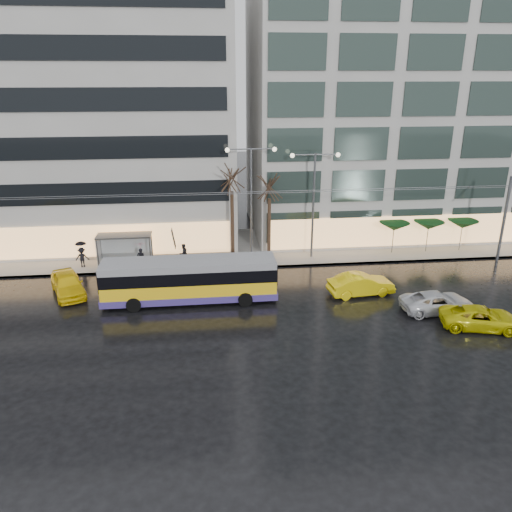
{
  "coord_description": "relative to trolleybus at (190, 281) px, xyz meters",
  "views": [
    {
      "loc": [
        -1.76,
        -27.3,
        14.59
      ],
      "look_at": [
        1.75,
        5.0,
        2.53
      ],
      "focal_mm": 35.0,
      "sensor_mm": 36.0,
      "label": 1
    }
  ],
  "objects": [
    {
      "name": "tree_a",
      "position": [
        3.36,
        7.46,
        5.64
      ],
      "size": [
        3.2,
        3.2,
        8.4
      ],
      "color": "black",
      "rests_on": "sidewalk"
    },
    {
      "name": "parasol_a",
      "position": [
        16.86,
        7.46,
        1.0
      ],
      "size": [
        2.5,
        2.5,
        2.65
      ],
      "color": "#595B60",
      "rests_on": "sidewalk"
    },
    {
      "name": "parasol_c",
      "position": [
        22.86,
        7.46,
        1.0
      ],
      "size": [
        2.5,
        2.5,
        2.65
      ],
      "color": "#595B60",
      "rests_on": "sidewalk"
    },
    {
      "name": "bus_shelter",
      "position": [
        -5.52,
        7.15,
        0.52
      ],
      "size": [
        4.2,
        1.6,
        2.51
      ],
      "color": "#595B60",
      "rests_on": "sidewalk"
    },
    {
      "name": "trolleybus",
      "position": [
        0.0,
        0.0,
        0.0
      ],
      "size": [
        11.53,
        4.52,
        5.34
      ],
      "color": "yellow",
      "rests_on": "ground"
    },
    {
      "name": "tree_b",
      "position": [
        6.36,
        7.66,
        4.95
      ],
      "size": [
        3.2,
        3.2,
        7.7
      ],
      "color": "black",
      "rests_on": "sidewalk"
    },
    {
      "name": "sedan_silver",
      "position": [
        15.83,
        -3.27,
        -0.79
      ],
      "size": [
        4.74,
        2.3,
        1.3
      ],
      "primitive_type": "imported",
      "rotation": [
        0.0,
        0.0,
        1.6
      ],
      "color": "silver",
      "rests_on": "ground"
    },
    {
      "name": "ground",
      "position": [
        2.86,
        -3.54,
        -1.44
      ],
      "size": [
        140.0,
        140.0,
        0.0
      ],
      "primitive_type": "plane",
      "color": "black",
      "rests_on": "ground"
    },
    {
      "name": "sidewalk",
      "position": [
        4.86,
        10.46,
        -1.37
      ],
      "size": [
        80.0,
        10.0,
        0.15
      ],
      "primitive_type": "cube",
      "color": "gray",
      "rests_on": "ground"
    },
    {
      "name": "street_lamp_near",
      "position": [
        4.86,
        7.26,
        4.55
      ],
      "size": [
        3.96,
        0.36,
        9.03
      ],
      "color": "#595B60",
      "rests_on": "sidewalk"
    },
    {
      "name": "building_left",
      "position": [
        -13.14,
        15.46,
        9.71
      ],
      "size": [
        34.0,
        14.0,
        22.0
      ],
      "primitive_type": "cube",
      "color": "#A2A09B",
      "rests_on": "sidewalk"
    },
    {
      "name": "street_lamp_far",
      "position": [
        9.86,
        7.26,
        4.27
      ],
      "size": [
        3.96,
        0.36,
        8.53
      ],
      "color": "#595B60",
      "rests_on": "sidewalk"
    },
    {
      "name": "taxi_b",
      "position": [
        11.74,
        -0.19,
        -0.69
      ],
      "size": [
        4.71,
        2.12,
        1.5
      ],
      "primitive_type": "imported",
      "rotation": [
        0.0,
        0.0,
        1.69
      ],
      "color": "yellow",
      "rests_on": "ground"
    },
    {
      "name": "pedestrian_a",
      "position": [
        -3.82,
        5.86,
        0.14
      ],
      "size": [
        1.08,
        1.1,
        2.19
      ],
      "color": "black",
      "rests_on": "sidewalk"
    },
    {
      "name": "parasol_b",
      "position": [
        19.86,
        7.46,
        1.0
      ],
      "size": [
        2.5,
        2.5,
        2.65
      ],
      "color": "#595B60",
      "rests_on": "sidewalk"
    },
    {
      "name": "building_right",
      "position": [
        21.86,
        15.46,
        11.21
      ],
      "size": [
        32.0,
        14.0,
        25.0
      ],
      "primitive_type": "cube",
      "color": "#A2A09B",
      "rests_on": "sidewalk"
    },
    {
      "name": "taxi_a",
      "position": [
        -8.45,
        2.02,
        -0.65
      ],
      "size": [
        3.5,
        5.03,
        1.59
      ],
      "primitive_type": "imported",
      "rotation": [
        0.0,
        0.0,
        0.39
      ],
      "color": "yellow",
      "rests_on": "ground"
    },
    {
      "name": "catenary",
      "position": [
        3.86,
        4.4,
        2.81
      ],
      "size": [
        42.24,
        5.12,
        7.0
      ],
      "color": "#595B60",
      "rests_on": "ground"
    },
    {
      "name": "taxi_c",
      "position": [
        17.47,
        -5.65,
        -0.79
      ],
      "size": [
        5.11,
        3.26,
        1.31
      ],
      "primitive_type": "imported",
      "rotation": [
        0.0,
        0.0,
        1.33
      ],
      "color": "#D5CC0B",
      "rests_on": "ground"
    },
    {
      "name": "pedestrian_b",
      "position": [
        -0.63,
        6.95,
        -0.5
      ],
      "size": [
        0.97,
        0.95,
        1.58
      ],
      "color": "black",
      "rests_on": "sidewalk"
    },
    {
      "name": "kerb",
      "position": [
        4.86,
        5.51,
        -1.37
      ],
      "size": [
        80.0,
        0.1,
        0.15
      ],
      "primitive_type": "cube",
      "color": "slate",
      "rests_on": "ground"
    },
    {
      "name": "pedestrian_c",
      "position": [
        -8.48,
        6.91,
        -0.18
      ],
      "size": [
        1.04,
        0.85,
        2.11
      ],
      "color": "black",
      "rests_on": "sidewalk"
    }
  ]
}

